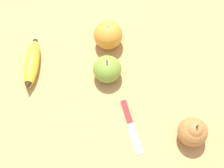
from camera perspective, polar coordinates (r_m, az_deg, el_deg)
ground_plane at (r=0.92m, az=-2.25°, el=-1.46°), size 3.00×3.00×0.00m
banana at (r=0.97m, az=-14.48°, el=3.56°), size 0.10×0.17×0.04m
orange at (r=0.96m, az=-0.71°, el=8.92°), size 0.09×0.09×0.09m
pear at (r=0.86m, az=14.56°, el=-8.43°), size 0.08×0.08×0.10m
apple at (r=0.91m, az=-0.89°, el=2.73°), size 0.08×0.08×0.09m
paring_knife at (r=0.88m, az=3.42°, el=-7.35°), size 0.04×0.16×0.01m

